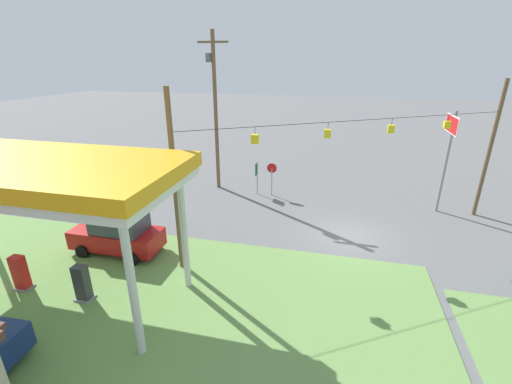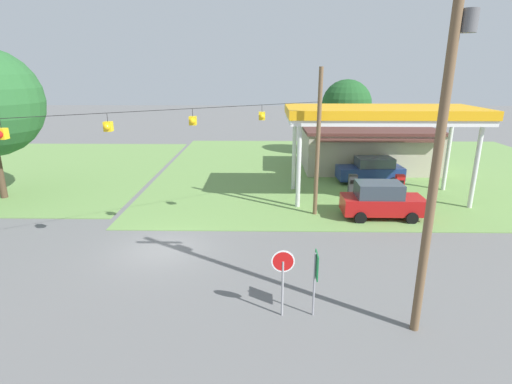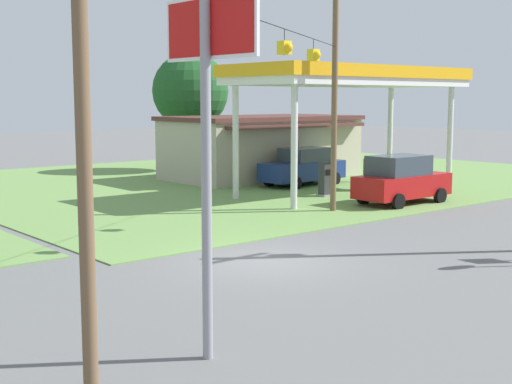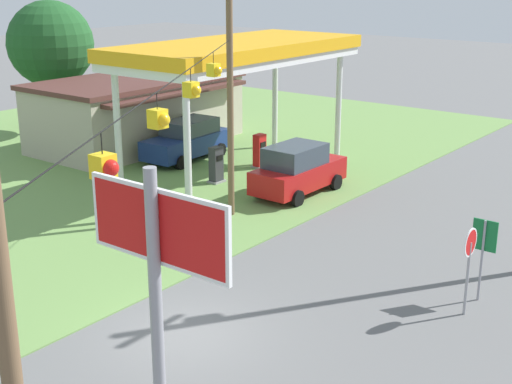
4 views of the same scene
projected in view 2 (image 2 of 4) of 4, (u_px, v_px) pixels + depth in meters
The scene contains 14 objects.
ground_plane at pixel (162, 249), 19.21m from camera, with size 160.00×160.00×0.00m, color slate.
grass_verge_station_corner at pixel (373, 169), 34.54m from camera, with size 36.00×28.00×0.04m, color #6B934C.
grass_verge_opposite_corner at pixel (24, 169), 34.77m from camera, with size 24.00×24.00×0.04m, color #6B934C.
gas_station_canopy at pixel (382, 116), 25.27m from camera, with size 12.14×5.24×6.03m.
gas_station_store at pixel (368, 149), 34.01m from camera, with size 11.04×6.49×3.57m.
fuel_pump_near at pixel (352, 187), 26.69m from camera, with size 0.71×0.56×1.63m.
fuel_pump_far at pixel (399, 187), 26.64m from camera, with size 0.71×0.56×1.63m.
car_at_pumps_front at pixel (381, 200), 23.01m from camera, with size 4.63×2.13×2.13m.
car_at_pumps_rear at pixel (371, 170), 30.17m from camera, with size 4.97×2.32×1.99m.
stop_sign_roadside at pixel (283, 269), 13.56m from camera, with size 0.80×0.08×2.50m.
route_sign at pixel (316, 271), 13.60m from camera, with size 0.10×0.70×2.40m.
utility_pole_main at pixel (441, 142), 11.49m from camera, with size 2.20×0.44×11.34m.
signal_span_gantry at pixel (155, 155), 17.84m from camera, with size 16.12×10.24×8.45m.
tree_behind_station at pixel (346, 105), 38.64m from camera, with size 4.77×4.77×7.42m.
Camera 2 is at (4.83, -17.46, 8.31)m, focal length 28.00 mm.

